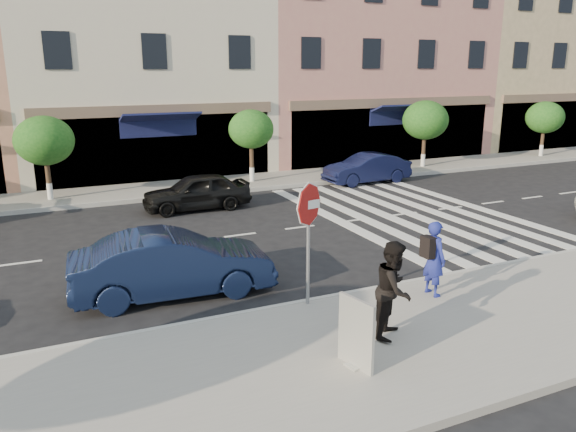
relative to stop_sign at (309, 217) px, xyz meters
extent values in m
plane|color=black|center=(0.55, 1.67, -2.02)|extent=(120.00, 120.00, 0.00)
cube|color=gray|center=(0.55, -2.08, -1.95)|extent=(60.00, 4.50, 0.15)
cube|color=gray|center=(0.55, 12.67, -1.95)|extent=(60.00, 3.00, 0.15)
cube|color=beige|center=(0.05, 18.67, 3.48)|extent=(11.00, 9.00, 11.00)
cube|color=tan|center=(12.05, 18.67, 4.48)|extent=(13.00, 9.00, 13.00)
cube|color=#D2B586|center=(24.55, 18.67, 3.98)|extent=(12.00, 9.00, 12.00)
cylinder|color=#473323|center=(-4.45, 12.47, -1.07)|extent=(0.18, 0.18, 1.60)
cylinder|color=silver|center=(-4.45, 12.47, -1.57)|extent=(0.20, 0.20, 0.60)
ellipsoid|color=#1A4F16|center=(-4.45, 12.47, 0.30)|extent=(2.10, 2.10, 1.79)
cylinder|color=#473323|center=(3.55, 12.47, -1.02)|extent=(0.18, 0.18, 1.71)
cylinder|color=silver|center=(3.55, 12.47, -1.57)|extent=(0.20, 0.20, 0.60)
ellipsoid|color=#1A4F16|center=(3.55, 12.47, 0.36)|extent=(1.90, 1.90, 1.62)
cylinder|color=#473323|center=(12.55, 12.47, -1.05)|extent=(0.18, 0.18, 1.65)
cylinder|color=silver|center=(12.55, 12.47, -1.57)|extent=(0.20, 0.20, 0.60)
ellipsoid|color=#1A4F16|center=(12.55, 12.47, 0.38)|extent=(2.20, 2.20, 1.87)
cylinder|color=#473323|center=(20.55, 12.47, -1.10)|extent=(0.18, 0.18, 1.54)
cylinder|color=silver|center=(20.55, 12.47, -1.57)|extent=(0.20, 0.20, 0.60)
ellipsoid|color=#1A4F16|center=(20.55, 12.47, 0.22)|extent=(2.00, 2.00, 1.70)
cylinder|color=gray|center=(0.00, 0.02, -0.70)|extent=(0.09, 0.09, 2.34)
cylinder|color=white|center=(0.00, 0.01, 0.25)|extent=(0.90, 0.18, 0.91)
cylinder|color=#9E1411|center=(0.00, -0.01, 0.25)|extent=(0.84, 0.18, 0.85)
cube|color=white|center=(0.00, -0.04, 0.25)|extent=(0.47, 0.11, 0.17)
imported|color=navy|center=(2.66, -0.66, -1.05)|extent=(0.43, 0.62, 1.64)
imported|color=black|center=(0.78, -1.89, -0.97)|extent=(1.10, 1.09, 1.79)
cube|color=beige|center=(-0.42, -2.58, -1.85)|extent=(0.33, 0.33, 0.04)
cube|color=beige|center=(-0.42, -2.58, -1.28)|extent=(0.23, 0.77, 1.19)
cube|color=#D88C3F|center=(-0.38, -2.57, -1.23)|extent=(0.16, 0.63, 0.92)
imported|color=black|center=(-2.33, 1.97, -1.30)|extent=(4.49, 1.87, 1.44)
imported|color=black|center=(0.23, 9.27, -1.38)|extent=(3.78, 1.54, 1.28)
imported|color=black|center=(8.23, 10.77, -1.39)|extent=(3.88, 1.43, 1.27)
camera|label=1|loc=(-4.86, -9.64, 2.91)|focal=35.00mm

